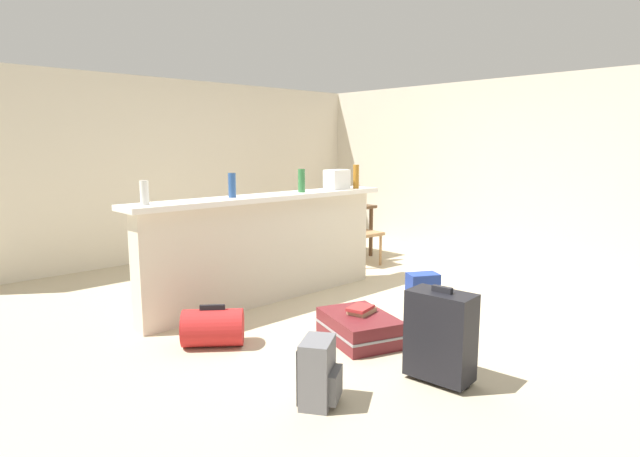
% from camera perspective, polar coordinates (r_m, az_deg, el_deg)
% --- Properties ---
extents(ground_plane, '(13.00, 13.00, 0.05)m').
position_cam_1_polar(ground_plane, '(5.69, 1.99, -7.57)').
color(ground_plane, '#BCAD8E').
extents(wall_back, '(6.60, 0.10, 2.50)m').
position_cam_1_polar(wall_back, '(7.90, -13.97, 6.27)').
color(wall_back, beige).
rests_on(wall_back, ground_plane).
extents(wall_right, '(0.10, 6.00, 2.50)m').
position_cam_1_polar(wall_right, '(8.07, 15.99, 6.24)').
color(wall_right, beige).
rests_on(wall_right, ground_plane).
extents(partition_half_wall, '(2.80, 0.20, 1.05)m').
position_cam_1_polar(partition_half_wall, '(5.40, -5.73, -2.46)').
color(partition_half_wall, beige).
rests_on(partition_half_wall, ground_plane).
extents(bar_countertop, '(2.96, 0.40, 0.05)m').
position_cam_1_polar(bar_countertop, '(5.32, -5.83, 3.37)').
color(bar_countertop, white).
rests_on(bar_countertop, partition_half_wall).
extents(bottle_white, '(0.07, 0.07, 0.21)m').
position_cam_1_polar(bottle_white, '(4.64, -18.48, 3.69)').
color(bottle_white, silver).
rests_on(bottle_white, bar_countertop).
extents(bottle_blue, '(0.07, 0.07, 0.23)m').
position_cam_1_polar(bottle_blue, '(5.09, -9.50, 4.64)').
color(bottle_blue, '#284C89').
rests_on(bottle_blue, bar_countertop).
extents(bottle_green, '(0.07, 0.07, 0.25)m').
position_cam_1_polar(bottle_green, '(5.58, -2.01, 5.20)').
color(bottle_green, '#2D6B38').
rests_on(bottle_green, bar_countertop).
extents(bottle_amber, '(0.07, 0.07, 0.27)m').
position_cam_1_polar(bottle_amber, '(6.07, 3.92, 5.63)').
color(bottle_amber, '#9E661E').
rests_on(bottle_amber, bar_countertop).
extents(grocery_bag, '(0.26, 0.18, 0.22)m').
position_cam_1_polar(grocery_bag, '(5.96, 1.83, 5.33)').
color(grocery_bag, silver).
rests_on(grocery_bag, bar_countertop).
extents(dining_table, '(1.10, 0.80, 0.74)m').
position_cam_1_polar(dining_table, '(7.47, 1.13, 1.74)').
color(dining_table, '#4C331E').
rests_on(dining_table, ground_plane).
extents(dining_chair_near_partition, '(0.43, 0.43, 0.93)m').
position_cam_1_polar(dining_chair_near_partition, '(7.09, 4.32, 0.24)').
color(dining_chair_near_partition, '#9E754C').
rests_on(dining_chair_near_partition, ground_plane).
extents(suitcase_flat_maroon, '(0.69, 0.89, 0.22)m').
position_cam_1_polar(suitcase_flat_maroon, '(4.44, 4.27, -10.64)').
color(suitcase_flat_maroon, maroon).
rests_on(suitcase_flat_maroon, ground_plane).
extents(suitcase_upright_black, '(0.28, 0.46, 0.67)m').
position_cam_1_polar(suitcase_upright_black, '(3.73, 12.91, -11.19)').
color(suitcase_upright_black, black).
rests_on(suitcase_upright_black, ground_plane).
extents(backpack_blue, '(0.33, 0.32, 0.42)m').
position_cam_1_polar(backpack_blue, '(5.04, 11.07, -7.23)').
color(backpack_blue, '#233D93').
rests_on(backpack_blue, ground_plane).
extents(backpack_grey, '(0.34, 0.33, 0.42)m').
position_cam_1_polar(backpack_grey, '(3.39, -0.14, -15.40)').
color(backpack_grey, slate).
rests_on(backpack_grey, ground_plane).
extents(duffel_bag_red, '(0.56, 0.53, 0.34)m').
position_cam_1_polar(duffel_bag_red, '(4.39, -11.51, -10.46)').
color(duffel_bag_red, red).
rests_on(duffel_bag_red, ground_plane).
extents(book_stack, '(0.27, 0.21, 0.06)m').
position_cam_1_polar(book_stack, '(4.43, 4.48, -8.75)').
color(book_stack, tan).
rests_on(book_stack, suitcase_flat_maroon).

